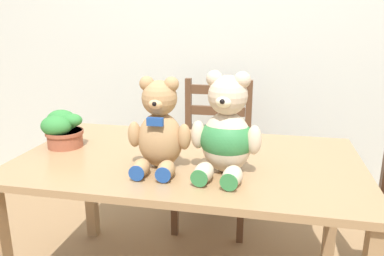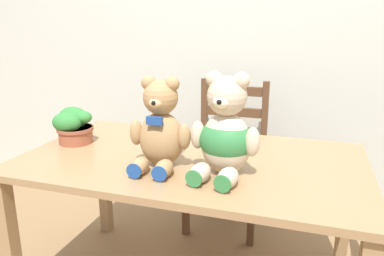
{
  "view_description": "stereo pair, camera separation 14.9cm",
  "coord_description": "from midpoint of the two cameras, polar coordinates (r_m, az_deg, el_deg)",
  "views": [
    {
      "loc": [
        0.34,
        -1.1,
        1.3
      ],
      "look_at": [
        0.04,
        0.31,
        0.89
      ],
      "focal_mm": 35.0,
      "sensor_mm": 36.0,
      "label": 1
    },
    {
      "loc": [
        0.49,
        -1.06,
        1.3
      ],
      "look_at": [
        0.04,
        0.31,
        0.89
      ],
      "focal_mm": 35.0,
      "sensor_mm": 36.0,
      "label": 2
    }
  ],
  "objects": [
    {
      "name": "wall_back",
      "position": [
        2.68,
        9.41,
        15.69
      ],
      "size": [
        8.0,
        0.04,
        2.6
      ],
      "primitive_type": "cube",
      "color": "silver",
      "rests_on": "ground_plane"
    },
    {
      "name": "dining_table",
      "position": [
        1.71,
        2.45,
        -7.2
      ],
      "size": [
        1.5,
        0.88,
        0.72
      ],
      "color": "#9E7A51",
      "rests_on": "ground_plane"
    },
    {
      "name": "wooden_chair_behind",
      "position": [
        2.45,
        7.26,
        -4.11
      ],
      "size": [
        0.45,
        0.44,
        0.93
      ],
      "rotation": [
        0.0,
        0.0,
        3.14
      ],
      "color": "brown",
      "rests_on": "ground_plane"
    },
    {
      "name": "teddy_bear_left",
      "position": [
        1.52,
        -2.09,
        -0.16
      ],
      "size": [
        0.26,
        0.26,
        0.38
      ],
      "rotation": [
        0.0,
        0.0,
        3.18
      ],
      "color": "tan",
      "rests_on": "dining_table"
    },
    {
      "name": "teddy_bear_right",
      "position": [
        1.46,
        8.04,
        -1.03
      ],
      "size": [
        0.29,
        0.3,
        0.41
      ],
      "rotation": [
        0.0,
        0.0,
        3.03
      ],
      "color": "beige",
      "rests_on": "dining_table"
    },
    {
      "name": "potted_plant",
      "position": [
        1.92,
        -15.56,
        0.39
      ],
      "size": [
        0.19,
        0.18,
        0.18
      ],
      "color": "#9E5138",
      "rests_on": "dining_table"
    }
  ]
}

